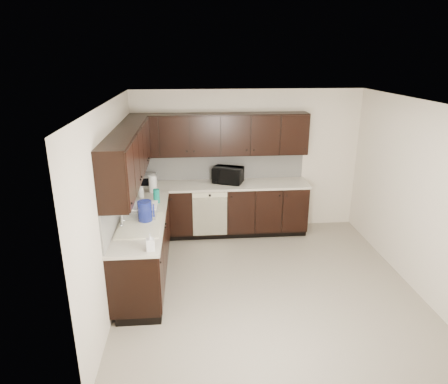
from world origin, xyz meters
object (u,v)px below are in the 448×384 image
object	(u,v)px
sink	(140,230)
storage_bin	(141,211)
toaster_oven	(147,180)
microwave	(228,175)
blue_pitcher	(145,212)

from	to	relation	value
sink	storage_bin	distance (m)	0.34
sink	storage_bin	world-z (taller)	sink
toaster_oven	storage_bin	distance (m)	1.40
sink	storage_bin	bearing A→B (deg)	92.86
microwave	blue_pitcher	world-z (taller)	blue_pitcher
microwave	blue_pitcher	xyz separation A→B (m)	(-1.25, -1.61, 0.01)
toaster_oven	blue_pitcher	distance (m)	1.57
storage_bin	blue_pitcher	xyz separation A→B (m)	(0.08, -0.16, 0.06)
sink	blue_pitcher	bearing A→B (deg)	67.44
toaster_oven	storage_bin	xyz separation A→B (m)	(0.05, -1.40, -0.01)
microwave	blue_pitcher	distance (m)	2.04
sink	toaster_oven	distance (m)	1.72
toaster_oven	blue_pitcher	bearing A→B (deg)	-82.90
blue_pitcher	toaster_oven	bearing A→B (deg)	116.01
microwave	toaster_oven	bearing A→B (deg)	-156.15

